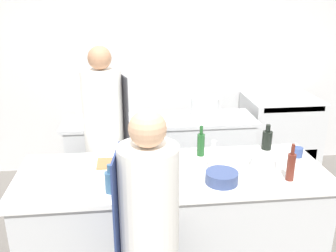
# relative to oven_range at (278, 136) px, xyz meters

# --- Properties ---
(wall_back) EXTENTS (8.00, 0.06, 2.80)m
(wall_back) POSITION_rel_oven_range_xyz_m (-1.59, 0.42, 0.90)
(wall_back) COLOR silver
(wall_back) RESTS_ON ground_plane
(prep_counter) EXTENTS (2.41, 0.87, 0.94)m
(prep_counter) POSITION_rel_oven_range_xyz_m (-1.59, -1.71, -0.03)
(prep_counter) COLOR silver
(prep_counter) RESTS_ON ground_plane
(pass_counter) EXTENTS (2.11, 0.56, 0.94)m
(pass_counter) POSITION_rel_oven_range_xyz_m (-1.57, -0.44, -0.03)
(pass_counter) COLOR silver
(pass_counter) RESTS_ON ground_plane
(oven_range) EXTENTS (0.87, 0.74, 1.01)m
(oven_range) POSITION_rel_oven_range_xyz_m (0.00, 0.00, 0.00)
(oven_range) COLOR silver
(oven_range) RESTS_ON ground_plane
(chef_at_prep_near) EXTENTS (0.39, 0.37, 1.66)m
(chef_at_prep_near) POSITION_rel_oven_range_xyz_m (-1.82, -2.38, 0.32)
(chef_at_prep_near) COLOR black
(chef_at_prep_near) RESTS_ON ground_plane
(chef_at_stove) EXTENTS (0.41, 0.40, 1.82)m
(chef_at_stove) POSITION_rel_oven_range_xyz_m (-2.15, -1.02, 0.41)
(chef_at_stove) COLOR black
(chef_at_stove) RESTS_ON ground_plane
(bottle_olive_oil) EXTENTS (0.06, 0.06, 0.27)m
(bottle_olive_oil) POSITION_rel_oven_range_xyz_m (-1.32, -1.43, 0.54)
(bottle_olive_oil) COLOR #19471E
(bottle_olive_oil) RESTS_ON prep_counter
(bottle_vinegar) EXTENTS (0.08, 0.08, 0.21)m
(bottle_vinegar) POSITION_rel_oven_range_xyz_m (-2.06, -1.98, 0.52)
(bottle_vinegar) COLOR #2D5175
(bottle_vinegar) RESTS_ON prep_counter
(bottle_wine) EXTENTS (0.09, 0.09, 0.23)m
(bottle_wine) POSITION_rel_oven_range_xyz_m (-0.71, -1.36, 0.52)
(bottle_wine) COLOR black
(bottle_wine) RESTS_ON prep_counter
(bottle_cooking_oil) EXTENTS (0.06, 0.06, 0.29)m
(bottle_cooking_oil) POSITION_rel_oven_range_xyz_m (-0.75, -1.94, 0.55)
(bottle_cooking_oil) COLOR #5B2319
(bottle_cooking_oil) RESTS_ON prep_counter
(bottle_sauce) EXTENTS (0.07, 0.07, 0.26)m
(bottle_sauce) POSITION_rel_oven_range_xyz_m (-1.66, -1.80, 0.54)
(bottle_sauce) COLOR #B2A84C
(bottle_sauce) RESTS_ON prep_counter
(bottle_water) EXTENTS (0.08, 0.08, 0.23)m
(bottle_water) POSITION_rel_oven_range_xyz_m (-1.27, -1.69, 0.53)
(bottle_water) COLOR silver
(bottle_water) RESTS_ON prep_counter
(bowl_mixing_large) EXTENTS (0.21, 0.21, 0.09)m
(bowl_mixing_large) POSITION_rel_oven_range_xyz_m (-0.87, -1.71, 0.48)
(bowl_mixing_large) COLOR #B7BABC
(bowl_mixing_large) RESTS_ON prep_counter
(bowl_prep_small) EXTENTS (0.24, 0.24, 0.09)m
(bowl_prep_small) POSITION_rel_oven_range_xyz_m (-1.26, -1.93, 0.48)
(bowl_prep_small) COLOR navy
(bowl_prep_small) RESTS_ON prep_counter
(cup) EXTENTS (0.10, 0.10, 0.08)m
(cup) POSITION_rel_oven_range_xyz_m (-0.51, -1.54, 0.47)
(cup) COLOR #33477F
(cup) RESTS_ON prep_counter
(cutting_board) EXTENTS (0.36, 0.21, 0.01)m
(cutting_board) POSITION_rel_oven_range_xyz_m (-2.01, -1.52, 0.44)
(cutting_board) COLOR olive
(cutting_board) RESTS_ON prep_counter
(stockpot) EXTENTS (0.31, 0.31, 0.22)m
(stockpot) POSITION_rel_oven_range_xyz_m (-1.07, -0.41, 0.55)
(stockpot) COLOR silver
(stockpot) RESTS_ON pass_counter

